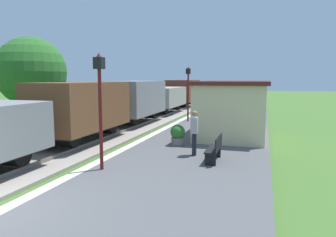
# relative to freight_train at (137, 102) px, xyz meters

# --- Properties ---
(freight_train) EXTENTS (2.50, 32.60, 2.72)m
(freight_train) POSITION_rel_freight_train_xyz_m (0.00, 0.00, 0.00)
(freight_train) COLOR gray
(freight_train) RESTS_ON rail_near
(station_hut) EXTENTS (3.50, 5.80, 2.78)m
(station_hut) POSITION_rel_freight_train_xyz_m (6.80, -3.69, 0.07)
(station_hut) COLOR beige
(station_hut) RESTS_ON platform_slab
(bench_near_hut) EXTENTS (0.42, 1.50, 0.91)m
(bench_near_hut) POSITION_rel_freight_train_xyz_m (6.72, -9.17, -0.86)
(bench_near_hut) COLOR black
(bench_near_hut) RESTS_ON platform_slab
(bench_down_platform) EXTENTS (0.42, 1.50, 0.91)m
(bench_down_platform) POSITION_rel_freight_train_xyz_m (6.72, 0.58, -0.86)
(bench_down_platform) COLOR black
(bench_down_platform) RESTS_ON platform_slab
(person_waiting) EXTENTS (0.27, 0.40, 1.71)m
(person_waiting) POSITION_rel_freight_train_xyz_m (5.82, -8.52, -0.40)
(person_waiting) COLOR black
(person_waiting) RESTS_ON platform_slab
(potted_planter) EXTENTS (0.64, 0.64, 0.92)m
(potted_planter) POSITION_rel_freight_train_xyz_m (4.75, -6.94, -0.86)
(potted_planter) COLOR slate
(potted_planter) RESTS_ON platform_slab
(lamp_post_near) EXTENTS (0.28, 0.28, 3.70)m
(lamp_post_near) POSITION_rel_freight_train_xyz_m (3.38, -11.23, 1.22)
(lamp_post_near) COLOR #591414
(lamp_post_near) RESTS_ON platform_slab
(lamp_post_far) EXTENTS (0.28, 0.28, 3.70)m
(lamp_post_far) POSITION_rel_freight_train_xyz_m (3.38, 0.82, 1.22)
(lamp_post_far) COLOR #591414
(lamp_post_far) RESTS_ON platform_slab
(tree_trackside_far) EXTENTS (4.46, 4.46, 5.81)m
(tree_trackside_far) POSITION_rel_freight_train_xyz_m (-6.11, -2.94, 1.99)
(tree_trackside_far) COLOR #4C3823
(tree_trackside_far) RESTS_ON ground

